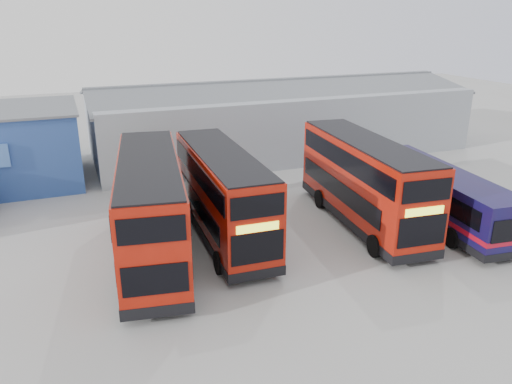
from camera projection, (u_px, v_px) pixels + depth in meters
name	position (u px, v px, depth m)	size (l,w,h in m)	color
ground_plane	(291.00, 270.00, 22.52)	(120.00, 120.00, 0.00)	gray
maintenance_shed	(277.00, 118.00, 41.91)	(30.50, 12.00, 5.89)	#9399A1
double_decker_left	(151.00, 210.00, 22.94)	(4.49, 11.69, 4.83)	#A81709
double_decker_centre	(223.00, 196.00, 25.16)	(3.06, 10.84, 4.54)	#A81709
double_decker_right	(364.00, 183.00, 26.82)	(3.67, 11.29, 4.70)	#A81709
single_decker_blue	(439.00, 197.00, 27.29)	(3.65, 11.16, 2.97)	#0E0D3D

